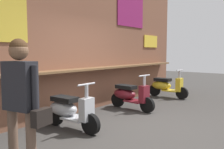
{
  "coord_description": "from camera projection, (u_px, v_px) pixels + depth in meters",
  "views": [
    {
      "loc": [
        -4.27,
        -2.56,
        1.56
      ],
      "look_at": [
        0.55,
        1.26,
        0.98
      ],
      "focal_mm": 38.73,
      "sensor_mm": 36.0,
      "label": 1
    }
  ],
  "objects": [
    {
      "name": "shopper_with_handbag",
      "position": [
        21.0,
        94.0,
        2.93
      ],
      "size": [
        0.35,
        0.67,
        1.72
      ],
      "rotation": [
        0.0,
        0.0,
        0.19
      ],
      "color": "brown",
      "rests_on": "ground_plane"
    },
    {
      "name": "ground_plane",
      "position": [
        143.0,
        126.0,
        5.06
      ],
      "size": [
        27.97,
        27.97,
        0.0
      ],
      "primitive_type": "plane",
      "color": "#383533"
    },
    {
      "name": "scooter_yellow",
      "position": [
        166.0,
        86.0,
        8.26
      ],
      "size": [
        0.46,
        1.4,
        0.97
      ],
      "rotation": [
        0.0,
        0.0,
        -1.56
      ],
      "color": "gold",
      "rests_on": "ground_plane"
    },
    {
      "name": "scooter_silver",
      "position": [
        69.0,
        110.0,
        4.86
      ],
      "size": [
        0.46,
        1.4,
        0.97
      ],
      "rotation": [
        0.0,
        0.0,
        -1.54
      ],
      "color": "#B2B5BA",
      "rests_on": "ground_plane"
    },
    {
      "name": "scooter_maroon",
      "position": [
        129.0,
        95.0,
        6.54
      ],
      "size": [
        0.48,
        1.4,
        0.97
      ],
      "rotation": [
        0.0,
        0.0,
        -1.64
      ],
      "color": "maroon",
      "rests_on": "ground_plane"
    },
    {
      "name": "market_stall_facade",
      "position": [
        75.0,
        38.0,
        6.13
      ],
      "size": [
        9.99,
        0.61,
        3.79
      ],
      "color": "brown",
      "rests_on": "ground_plane"
    }
  ]
}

